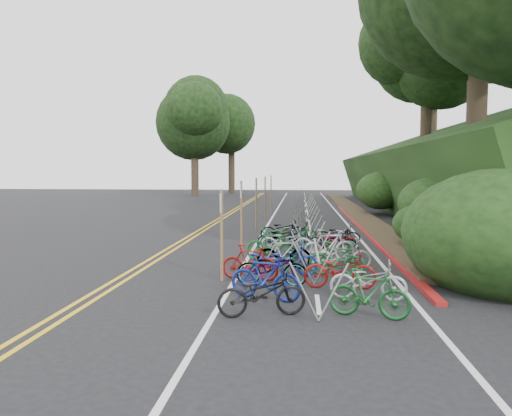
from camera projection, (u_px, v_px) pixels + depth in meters
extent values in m
plane|color=black|center=(196.00, 281.00, 13.02)|extent=(120.00, 120.00, 0.00)
cube|color=gold|center=(195.00, 232.00, 23.14)|extent=(0.12, 80.00, 0.01)
cube|color=gold|center=(202.00, 232.00, 23.11)|extent=(0.12, 80.00, 0.01)
cube|color=silver|center=(263.00, 233.00, 22.86)|extent=(0.12, 80.00, 0.01)
cube|color=silver|center=(356.00, 234.00, 22.48)|extent=(0.12, 80.00, 0.01)
cube|color=silver|center=(318.00, 304.00, 10.75)|extent=(0.10, 1.60, 0.01)
cube|color=silver|center=(312.00, 256.00, 16.71)|extent=(0.10, 1.60, 0.01)
cube|color=silver|center=(309.00, 233.00, 22.67)|extent=(0.10, 1.60, 0.01)
cube|color=silver|center=(307.00, 220.00, 28.63)|extent=(0.10, 1.60, 0.01)
cube|color=silver|center=(306.00, 212.00, 34.59)|extent=(0.10, 1.60, 0.01)
cube|color=silver|center=(305.00, 205.00, 40.55)|extent=(0.10, 1.60, 0.01)
cube|color=silver|center=(305.00, 201.00, 46.51)|extent=(0.10, 1.60, 0.01)
cube|color=maroon|center=(362.00, 228.00, 24.42)|extent=(0.25, 28.00, 0.10)
cube|color=black|center=(462.00, 171.00, 33.45)|extent=(12.32, 44.00, 9.11)
cube|color=#382819|center=(354.00, 211.00, 34.29)|extent=(1.40, 44.00, 0.16)
ellipsoid|color=#284C19|center=(447.00, 230.00, 15.28)|extent=(2.00, 2.80, 1.60)
ellipsoid|color=#284C19|center=(432.00, 203.00, 20.13)|extent=(2.60, 3.64, 2.08)
ellipsoid|color=#284C19|center=(426.00, 187.00, 25.95)|extent=(2.20, 3.08, 1.76)
ellipsoid|color=#284C19|center=(380.00, 191.00, 32.07)|extent=(3.00, 4.20, 2.40)
ellipsoid|color=#284C19|center=(377.00, 185.00, 37.95)|extent=(2.40, 3.36, 1.92)
ellipsoid|color=#284C19|center=(386.00, 176.00, 41.75)|extent=(2.80, 3.92, 2.24)
ellipsoid|color=#284C19|center=(418.00, 224.00, 18.28)|extent=(1.80, 2.52, 1.44)
ellipsoid|color=#284C19|center=(423.00, 175.00, 29.80)|extent=(3.20, 4.48, 2.56)
ellipsoid|color=black|center=(508.00, 236.00, 12.71)|extent=(5.28, 6.16, 3.52)
cylinder|color=#2D2319|center=(478.00, 103.00, 23.50)|extent=(0.88, 0.88, 7.06)
cylinder|color=#2D2319|center=(474.00, 101.00, 31.13)|extent=(0.93, 0.93, 8.01)
cylinder|color=#2D2319|center=(426.00, 129.00, 39.25)|extent=(0.85, 0.85, 6.59)
ellipsoid|color=black|center=(428.00, 52.00, 38.79)|extent=(8.79, 8.79, 8.35)
cylinder|color=#2D2319|center=(432.00, 123.00, 46.88)|extent=(0.90, 0.90, 7.53)
ellipsoid|color=black|center=(434.00, 48.00, 46.35)|extent=(10.46, 10.46, 9.94)
cylinder|color=#2D2319|center=(195.00, 168.00, 55.29)|extent=(0.83, 0.83, 6.12)
ellipsoid|color=black|center=(194.00, 118.00, 54.87)|extent=(8.37, 8.37, 7.95)
cylinder|color=#2D2319|center=(232.00, 170.00, 62.99)|extent=(0.80, 0.80, 5.65)
ellipsoid|color=black|center=(231.00, 130.00, 62.61)|extent=(7.33, 7.33, 6.96)
cylinder|color=gray|center=(316.00, 249.00, 10.93)|extent=(0.05, 3.23, 0.05)
cylinder|color=gray|center=(304.00, 292.00, 9.49)|extent=(0.58, 0.04, 1.14)
cylinder|color=gray|center=(334.00, 292.00, 9.44)|extent=(0.58, 0.04, 1.14)
cylinder|color=gray|center=(303.00, 262.00, 12.51)|extent=(0.58, 0.04, 1.14)
cylinder|color=gray|center=(326.00, 263.00, 12.46)|extent=(0.58, 0.04, 1.14)
cylinder|color=gray|center=(310.00, 226.00, 15.64)|extent=(0.05, 3.00, 0.05)
cylinder|color=gray|center=(301.00, 251.00, 14.32)|extent=(0.58, 0.04, 1.13)
cylinder|color=gray|center=(320.00, 251.00, 14.27)|extent=(0.58, 0.04, 1.13)
cylinder|color=gray|center=(301.00, 238.00, 17.10)|extent=(0.58, 0.04, 1.13)
cylinder|color=gray|center=(317.00, 238.00, 17.05)|extent=(0.58, 0.04, 1.13)
cylinder|color=gray|center=(307.00, 212.00, 20.61)|extent=(0.05, 3.00, 0.05)
cylinder|color=gray|center=(301.00, 230.00, 19.28)|extent=(0.58, 0.04, 1.13)
cylinder|color=gray|center=(315.00, 230.00, 19.23)|extent=(0.58, 0.04, 1.13)
cylinder|color=gray|center=(301.00, 222.00, 22.07)|extent=(0.58, 0.04, 1.13)
cylinder|color=gray|center=(313.00, 222.00, 22.02)|extent=(0.58, 0.04, 1.13)
cylinder|color=gray|center=(306.00, 204.00, 25.57)|extent=(0.05, 3.00, 0.05)
cylinder|color=gray|center=(301.00, 218.00, 24.25)|extent=(0.58, 0.04, 1.13)
cylinder|color=gray|center=(312.00, 218.00, 24.20)|extent=(0.58, 0.04, 1.13)
cylinder|color=gray|center=(301.00, 213.00, 27.03)|extent=(0.58, 0.04, 1.13)
cylinder|color=gray|center=(311.00, 213.00, 26.98)|extent=(0.58, 0.04, 1.13)
cylinder|color=gray|center=(305.00, 198.00, 30.54)|extent=(0.05, 3.00, 0.05)
cylinder|color=gray|center=(301.00, 209.00, 29.22)|extent=(0.58, 0.04, 1.13)
cylinder|color=gray|center=(310.00, 210.00, 29.17)|extent=(0.58, 0.04, 1.13)
cylinder|color=gray|center=(301.00, 206.00, 32.00)|extent=(0.58, 0.04, 1.13)
cylinder|color=gray|center=(309.00, 206.00, 31.95)|extent=(0.58, 0.04, 1.13)
cylinder|color=gray|center=(305.00, 194.00, 35.50)|extent=(0.05, 3.00, 0.05)
cylinder|color=gray|center=(301.00, 204.00, 34.18)|extent=(0.58, 0.04, 1.13)
cylinder|color=gray|center=(309.00, 204.00, 34.13)|extent=(0.58, 0.04, 1.13)
cylinder|color=gray|center=(301.00, 201.00, 36.96)|extent=(0.58, 0.04, 1.13)
cylinder|color=gray|center=(308.00, 201.00, 36.91)|extent=(0.58, 0.04, 1.13)
cylinder|color=brown|center=(222.00, 235.00, 12.93)|extent=(0.08, 0.08, 2.39)
cube|color=silver|center=(221.00, 203.00, 12.86)|extent=(0.02, 0.40, 0.50)
cylinder|color=brown|center=(241.00, 216.00, 17.83)|extent=(0.08, 0.08, 2.50)
cube|color=silver|center=(241.00, 191.00, 17.76)|extent=(0.02, 0.40, 0.50)
cylinder|color=brown|center=(256.00, 204.00, 23.79)|extent=(0.08, 0.08, 2.50)
cube|color=silver|center=(256.00, 186.00, 23.72)|extent=(0.02, 0.40, 0.50)
cylinder|color=brown|center=(265.00, 197.00, 29.75)|extent=(0.08, 0.08, 2.50)
cube|color=silver|center=(265.00, 182.00, 29.68)|extent=(0.02, 0.40, 0.50)
cylinder|color=brown|center=(271.00, 193.00, 35.71)|extent=(0.08, 0.08, 2.50)
cube|color=silver|center=(271.00, 180.00, 35.64)|extent=(0.02, 0.40, 0.50)
imported|color=maroon|center=(250.00, 262.00, 13.07)|extent=(0.79, 1.62, 0.94)
imported|color=black|center=(262.00, 293.00, 9.83)|extent=(1.07, 1.87, 0.93)
imported|color=#144C1E|center=(369.00, 294.00, 9.72)|extent=(0.91, 1.67, 0.97)
imported|color=navy|center=(265.00, 277.00, 11.06)|extent=(1.09, 1.77, 1.03)
imported|color=#9E9EA3|center=(368.00, 280.00, 11.08)|extent=(0.79, 1.76, 0.89)
imported|color=slate|center=(272.00, 268.00, 12.39)|extent=(0.62, 1.75, 0.92)
imported|color=maroon|center=(340.00, 270.00, 12.15)|extent=(0.68, 1.78, 0.92)
imported|color=navy|center=(286.00, 260.00, 13.40)|extent=(1.11, 1.86, 0.92)
imported|color=#144C1E|center=(337.00, 259.00, 13.51)|extent=(0.92, 1.64, 0.95)
imported|color=slate|center=(284.00, 253.00, 14.54)|extent=(0.54, 1.60, 0.95)
imported|color=#9E9EA3|center=(342.00, 255.00, 14.39)|extent=(0.89, 1.78, 0.90)
imported|color=#144C1E|center=(272.00, 246.00, 15.58)|extent=(1.01, 1.81, 1.05)
imported|color=#9E9EA3|center=(329.00, 246.00, 15.46)|extent=(1.07, 1.84, 1.07)
imported|color=#9E9EA3|center=(286.00, 241.00, 16.95)|extent=(0.70, 1.82, 0.94)
imported|color=slate|center=(333.00, 242.00, 16.82)|extent=(1.18, 1.87, 0.93)
imported|color=slate|center=(281.00, 237.00, 17.90)|extent=(1.22, 1.90, 0.94)
imported|color=maroon|center=(336.00, 240.00, 17.70)|extent=(0.88, 1.68, 0.84)
imported|color=#144C1E|center=(293.00, 233.00, 18.93)|extent=(0.94, 1.95, 0.98)
imported|color=slate|center=(338.00, 235.00, 18.87)|extent=(0.68, 1.69, 0.87)
imported|color=slate|center=(283.00, 230.00, 20.06)|extent=(0.76, 1.86, 0.96)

